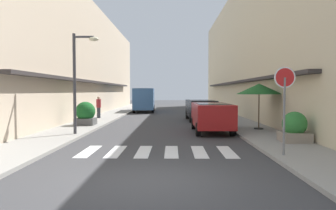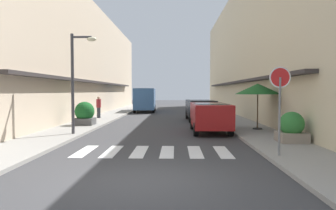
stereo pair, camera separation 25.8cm
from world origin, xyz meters
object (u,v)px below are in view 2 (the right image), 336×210
cafe_umbrella (258,89)px  planter_corner (292,128)px  round_street_sign (280,88)px  planter_midblock (85,114)px  street_lamp (77,72)px  parked_car_mid (200,108)px  pedestrian_walking_near (99,107)px  parked_car_near (210,114)px  delivery_van (145,98)px

cafe_umbrella → planter_corner: size_ratio=2.01×
cafe_umbrella → round_street_sign: bearing=-99.0°
cafe_umbrella → planter_midblock: size_ratio=1.74×
street_lamp → planter_corner: (8.98, -2.15, -2.32)m
street_lamp → parked_car_mid: bearing=51.2°
cafe_umbrella → pedestrian_walking_near: size_ratio=1.48×
round_street_sign → pedestrian_walking_near: round_street_sign is taller
parked_car_mid → round_street_sign: bearing=-83.5°
parked_car_near → cafe_umbrella: cafe_umbrella is taller
street_lamp → planter_midblock: 4.50m
delivery_van → round_street_sign: 22.93m
planter_corner → pedestrian_walking_near: bearing=133.3°
cafe_umbrella → planter_corner: bearing=-86.5°
cafe_umbrella → parked_car_mid: bearing=113.3°
street_lamp → planter_midblock: (-0.79, 3.84, -2.21)m
delivery_van → planter_corner: (7.56, -19.46, -0.75)m
cafe_umbrella → pedestrian_walking_near: cafe_umbrella is taller
planter_midblock → pedestrian_walking_near: bearing=94.2°
planter_midblock → round_street_sign: bearing=-45.4°
street_lamp → pedestrian_walking_near: bearing=97.6°
round_street_sign → cafe_umbrella: round_street_sign is taller
delivery_van → cafe_umbrella: size_ratio=2.32×
delivery_van → round_street_sign: size_ratio=2.03×
parked_car_mid → planter_corner: (2.75, -9.91, -0.27)m
parked_car_near → planter_corner: parked_car_near is taller
round_street_sign → parked_car_near: bearing=103.0°
delivery_van → planter_midblock: (-2.22, -13.47, -0.64)m
parked_car_mid → street_lamp: bearing=-128.8°
delivery_van → planter_midblock: bearing=-99.3°
planter_midblock → planter_corner: bearing=-31.5°
parked_car_mid → planter_corner: 10.29m
planter_corner → street_lamp: bearing=166.5°
round_street_sign → street_lamp: bearing=148.3°
parked_car_near → street_lamp: 6.72m
planter_midblock → delivery_van: bearing=80.7°
round_street_sign → planter_midblock: size_ratio=1.99×
street_lamp → pedestrian_walking_near: size_ratio=2.88×
round_street_sign → pedestrian_walking_near: (-8.81, 13.34, -1.23)m
street_lamp → delivery_van: bearing=85.3°
street_lamp → planter_midblock: street_lamp is taller
parked_car_mid → round_street_sign: size_ratio=1.58×
cafe_umbrella → planter_corner: (0.25, -4.12, -1.53)m
parked_car_near → round_street_sign: bearing=-77.0°
planter_corner → planter_midblock: bearing=148.5°
planter_midblock → parked_car_near: bearing=-18.7°
cafe_umbrella → planter_corner: 4.40m
planter_midblock → parked_car_mid: bearing=29.2°
street_lamp → planter_corner: 9.52m
parked_car_mid → cafe_umbrella: bearing=-66.7°
parked_car_near → parked_car_mid: same height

